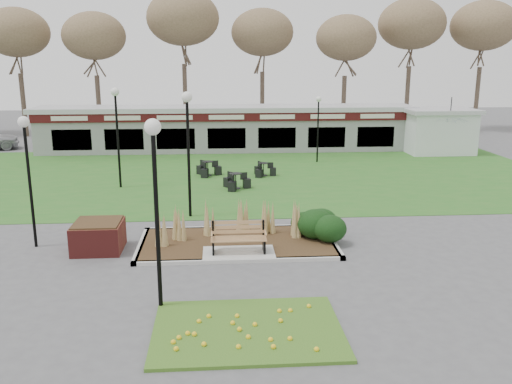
{
  "coord_description": "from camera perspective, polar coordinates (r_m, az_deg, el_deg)",
  "views": [
    {
      "loc": [
        -0.6,
        -15.56,
        5.93
      ],
      "look_at": [
        0.67,
        2.0,
        1.57
      ],
      "focal_mm": 38.0,
      "sensor_mm": 36.0,
      "label": 1
    }
  ],
  "objects": [
    {
      "name": "lamp_post_mid_right",
      "position": [
        20.31,
        -7.2,
        6.83
      ],
      "size": [
        0.39,
        0.39,
        4.75
      ],
      "color": "black",
      "rests_on": "ground"
    },
    {
      "name": "brick_planter",
      "position": [
        17.84,
        -16.26,
        -4.46
      ],
      "size": [
        1.5,
        1.5,
        0.95
      ],
      "color": "maroon",
      "rests_on": "ground"
    },
    {
      "name": "flower_bed",
      "position": [
        12.44,
        -0.89,
        -14.18
      ],
      "size": [
        4.2,
        3.0,
        0.16
      ],
      "color": "#32601B",
      "rests_on": "ground"
    },
    {
      "name": "lamp_post_near_left",
      "position": [
        18.28,
        -22.99,
        3.8
      ],
      "size": [
        0.35,
        0.35,
        4.21
      ],
      "color": "black",
      "rests_on": "ground"
    },
    {
      "name": "park_bench",
      "position": [
        16.69,
        -1.85,
        -4.75
      ],
      "size": [
        1.7,
        0.66,
        0.93
      ],
      "color": "#A06D48",
      "rests_on": "ground"
    },
    {
      "name": "lawn",
      "position": [
        28.19,
        -2.82,
        1.78
      ],
      "size": [
        34.0,
        16.0,
        0.02
      ],
      "primitive_type": "cube",
      "color": "#276720",
      "rests_on": "ground"
    },
    {
      "name": "service_hut",
      "position": [
        36.68,
        18.63,
        6.17
      ],
      "size": [
        4.4,
        3.4,
        2.83
      ],
      "color": "white",
      "rests_on": "ground"
    },
    {
      "name": "planting_bed",
      "position": [
        17.9,
        2.1,
        -4.2
      ],
      "size": [
        6.75,
        3.4,
        1.27
      ],
      "color": "#332714",
      "rests_on": "ground"
    },
    {
      "name": "bistro_set_d",
      "position": [
        27.97,
        0.79,
        2.19
      ],
      "size": [
        1.11,
        1.27,
        0.67
      ],
      "color": "black",
      "rests_on": "ground"
    },
    {
      "name": "food_pavilion",
      "position": [
        35.8,
        -3.16,
        6.74
      ],
      "size": [
        24.6,
        3.4,
        2.9
      ],
      "color": "gray",
      "rests_on": "ground"
    },
    {
      "name": "lamp_post_mid_left",
      "position": [
        25.75,
        -14.49,
        7.81
      ],
      "size": [
        0.39,
        0.39,
        4.64
      ],
      "color": "black",
      "rests_on": "ground"
    },
    {
      "name": "lamp_post_far_right",
      "position": [
        31.57,
        6.57,
        8.1
      ],
      "size": [
        0.32,
        0.32,
        3.82
      ],
      "color": "black",
      "rests_on": "ground"
    },
    {
      "name": "ground",
      "position": [
        16.66,
        -1.8,
        -6.94
      ],
      "size": [
        100.0,
        100.0,
        0.0
      ],
      "primitive_type": "plane",
      "color": "#515154",
      "rests_on": "ground"
    },
    {
      "name": "patio_umbrella",
      "position": [
        35.47,
        19.65,
        6.11
      ],
      "size": [
        2.09,
        2.13,
        2.53
      ],
      "color": "black",
      "rests_on": "ground"
    },
    {
      "name": "tree_backdrop",
      "position": [
        43.63,
        -3.49,
        17.08
      ],
      "size": [
        47.24,
        5.24,
        10.36
      ],
      "color": "#47382B",
      "rests_on": "ground"
    },
    {
      "name": "lamp_post_near_right",
      "position": [
        12.62,
        -10.61,
        1.96
      ],
      "size": [
        0.38,
        0.38,
        4.62
      ],
      "color": "black",
      "rests_on": "ground"
    },
    {
      "name": "bistro_set_c",
      "position": [
        28.13,
        -5.09,
        2.24
      ],
      "size": [
        1.33,
        1.35,
        0.74
      ],
      "color": "black",
      "rests_on": "ground"
    },
    {
      "name": "bistro_set_a",
      "position": [
        25.18,
        -2.15,
        0.9
      ],
      "size": [
        1.3,
        1.35,
        0.73
      ],
      "color": "black",
      "rests_on": "ground"
    }
  ]
}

